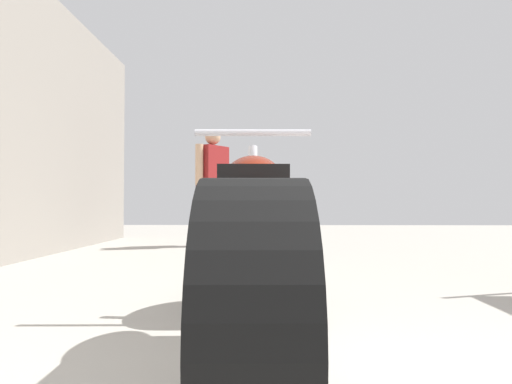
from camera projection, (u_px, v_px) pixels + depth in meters
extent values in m
plane|color=#A8A399|center=(313.00, 274.00, 3.72)|extent=(17.32, 17.32, 0.00)
cylinder|color=black|center=(253.00, 251.00, 2.48)|extent=(0.26, 0.64, 0.63)
cylinder|color=silver|center=(253.00, 251.00, 2.48)|extent=(0.25, 0.25, 0.24)
cylinder|color=black|center=(254.00, 315.00, 1.05)|extent=(0.26, 0.64, 0.63)
cylinder|color=silver|center=(254.00, 315.00, 1.05)|extent=(0.25, 0.25, 0.24)
cube|color=silver|center=(253.00, 224.00, 1.77)|extent=(0.25, 0.64, 0.28)
ellipsoid|color=maroon|center=(253.00, 181.00, 1.99)|extent=(0.27, 0.52, 0.22)
cube|color=black|center=(253.00, 184.00, 1.59)|extent=(0.23, 0.48, 0.10)
ellipsoid|color=maroon|center=(254.00, 228.00, 1.10)|extent=(0.27, 0.44, 0.24)
cylinder|color=silver|center=(253.00, 196.00, 2.44)|extent=(0.06, 0.25, 0.57)
cylinder|color=silver|center=(253.00, 133.00, 2.41)|extent=(0.61, 0.05, 0.04)
cylinder|color=silver|center=(210.00, 313.00, 1.46)|extent=(0.10, 0.54, 0.09)
cylinder|color=#384766|center=(217.00, 217.00, 6.32)|extent=(0.21, 0.21, 0.77)
cylinder|color=#384766|center=(208.00, 218.00, 6.16)|extent=(0.21, 0.21, 0.77)
cube|color=maroon|center=(213.00, 168.00, 6.26)|extent=(0.43, 0.48, 0.59)
cylinder|color=tan|center=(225.00, 167.00, 6.47)|extent=(0.15, 0.15, 0.54)
cylinder|color=tan|center=(199.00, 165.00, 6.05)|extent=(0.15, 0.15, 0.54)
sphere|color=tan|center=(213.00, 137.00, 6.27)|extent=(0.21, 0.21, 0.21)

